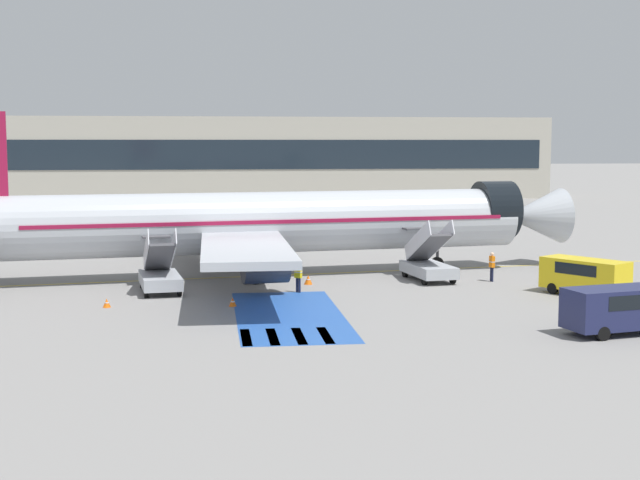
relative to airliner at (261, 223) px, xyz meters
name	(u,v)px	position (x,y,z in m)	size (l,w,h in m)	color
ground_plane	(289,275)	(1.81, 0.33, -3.51)	(600.00, 600.00, 0.00)	gray
apron_leadline_yellow	(271,276)	(0.59, 0.08, -3.51)	(0.20, 77.66, 0.01)	gold
apron_stand_patch_blue	(289,315)	(0.59, -13.47, -3.51)	(5.42, 13.87, 0.01)	#2856A8
apron_walkway_bar_0	(246,337)	(-1.81, -18.45, -3.51)	(0.44, 3.60, 0.01)	silver
apron_walkway_bar_1	(273,337)	(-0.61, -18.45, -3.51)	(0.44, 3.60, 0.01)	silver
apron_walkway_bar_2	(299,336)	(0.59, -18.45, -3.51)	(0.44, 3.60, 0.01)	silver
apron_walkway_bar_3	(325,335)	(1.79, -18.45, -3.51)	(0.44, 3.60, 0.01)	silver
airliner	(261,223)	(0.00, 0.00, 0.00)	(44.15, 32.60, 10.57)	#B7BCC4
boarding_stairs_forward	(428,265)	(10.39, -3.13, -2.53)	(2.85, 5.45, 4.00)	#ADB2BA
boarding_stairs_aft	(160,275)	(-6.27, -5.47, -2.54)	(2.85, 5.45, 3.92)	#ADB2BA
fuel_tanker	(197,219)	(-4.44, 23.54, -1.67)	(9.99, 3.40, 3.63)	#38383D
service_van_0	(585,274)	(17.87, -9.83, -2.25)	(4.31, 5.15, 2.10)	yellow
service_van_1	(621,306)	(15.21, -19.83, -2.23)	(5.55, 3.07, 2.15)	#1E234C
ground_crew_0	(492,264)	(14.26, -4.11, -2.43)	(0.29, 0.46, 1.86)	#191E38
ground_crew_1	(298,275)	(1.74, -6.73, -2.48)	(0.48, 0.45, 1.78)	#191E38
traffic_cone_0	(107,303)	(-8.83, -10.17, -3.27)	(0.43, 0.43, 0.48)	orange
traffic_cone_1	(233,302)	(-2.19, -10.68, -3.28)	(0.43, 0.43, 0.47)	orange
traffic_cone_2	(308,280)	(2.65, -3.81, -3.22)	(0.52, 0.52, 0.58)	orange
terminal_building	(242,158)	(1.84, 82.28, 2.79)	(95.99, 12.10, 12.60)	#B2AD9E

